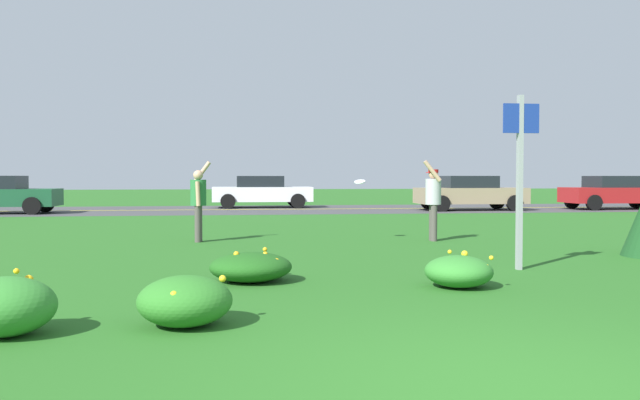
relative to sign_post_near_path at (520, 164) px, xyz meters
name	(u,v)px	position (x,y,z in m)	size (l,w,h in m)	color
ground_plane	(306,233)	(-2.43, 6.76, -1.59)	(120.00, 120.00, 0.00)	#26601E
highway_strip	(273,209)	(-2.43, 18.90, -1.59)	(120.00, 7.94, 0.01)	#424244
highway_center_stripe	(273,209)	(-2.43, 18.90, -1.58)	(120.00, 0.16, 0.00)	yellow
daylily_clump_mid_center	(5,306)	(-6.29, -3.30, -1.33)	(0.89, 0.81, 0.57)	#337F2D
daylily_clump_front_right	(459,271)	(-1.45, -1.39, -1.39)	(0.86, 0.90, 0.45)	#337F2D
daylily_clump_front_center	(185,301)	(-4.75, -3.12, -1.35)	(0.89, 0.89, 0.47)	#2D7526
daylily_clump_near_camera	(251,267)	(-4.05, -0.58, -1.39)	(1.10, 1.03, 0.42)	#1E5619
sign_post_near_path	(520,164)	(0.00, 0.00, 0.00)	(0.56, 0.10, 2.63)	#93969B
person_thrower_green_shirt	(198,199)	(-4.98, 4.98, -0.66)	(0.45, 0.50, 1.75)	#287038
person_catcher_red_cap_gray_shirt	(433,197)	(0.10, 4.51, -0.63)	(0.46, 0.50, 1.77)	#B2B2B7
frisbee_white	(360,182)	(-1.47, 4.83, -0.29)	(0.26, 0.24, 0.13)	white
car_white_center_left	(262,192)	(-2.85, 20.68, -0.85)	(4.50, 2.00, 1.45)	silver
car_tan_center_right	(470,193)	(5.74, 17.11, -0.85)	(4.50, 2.00, 1.45)	#937F60
car_red_rightmost	(616,192)	(12.36, 17.11, -0.85)	(4.50, 2.00, 1.45)	maroon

